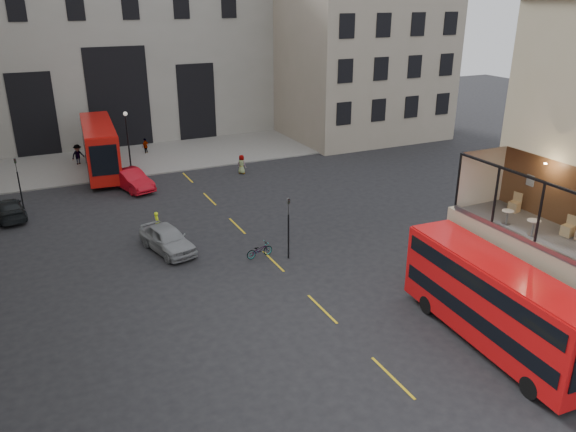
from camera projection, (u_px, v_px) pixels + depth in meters
name	position (u px, v px, depth m)	size (l,w,h in m)	color
ground	(431.00, 365.00, 23.85)	(140.00, 140.00, 0.00)	black
host_frontage	(549.00, 286.00, 25.63)	(3.00, 11.00, 4.50)	tan
cafe_floor	(558.00, 240.00, 24.79)	(3.00, 10.00, 0.10)	slate
gateway	(106.00, 49.00, 58.66)	(35.00, 10.60, 18.00)	gray
building_right	(351.00, 36.00, 61.59)	(16.60, 18.60, 20.00)	gray
pavement_far	(123.00, 160.00, 53.31)	(40.00, 12.00, 0.12)	slate
traffic_light_near	(288.00, 221.00, 32.63)	(0.16, 0.20, 3.80)	black
traffic_light_far	(18.00, 177.00, 40.44)	(0.16, 0.20, 3.80)	black
street_lamp_b	(129.00, 145.00, 49.10)	(0.36, 0.36, 5.33)	black
bus_near	(494.00, 299.00, 24.51)	(2.85, 10.19, 4.02)	red
bus_far	(100.00, 145.00, 48.63)	(3.39, 11.25, 4.43)	#B8110C
car_a	(167.00, 239.00, 34.18)	(1.91, 4.74, 1.62)	gray
car_b	(131.00, 180.00, 45.06)	(1.72, 4.93, 1.62)	#AE0A17
car_c	(9.00, 209.00, 39.31)	(1.90, 4.68, 1.36)	black
bicycle	(259.00, 250.00, 33.52)	(0.60, 1.71, 0.90)	gray
cyclist	(157.00, 223.00, 36.63)	(0.56, 0.37, 1.54)	#DBF519
pedestrian_b	(78.00, 155.00, 51.30)	(1.28, 0.74, 1.98)	gray
pedestrian_c	(146.00, 146.00, 55.06)	(0.93, 0.39, 1.59)	gray
pedestrian_d	(242.00, 164.00, 49.06)	(0.82, 0.53, 1.68)	gray
cafe_table_mid	(533.00, 225.00, 25.03)	(0.58, 0.58, 0.73)	beige
cafe_table_far	(507.00, 215.00, 26.29)	(0.54, 0.54, 0.68)	silver
cafe_chair_c	(568.00, 230.00, 25.05)	(0.52, 0.52, 0.93)	#D5B47A
cafe_chair_d	(514.00, 206.00, 27.85)	(0.57, 0.57, 0.96)	tan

